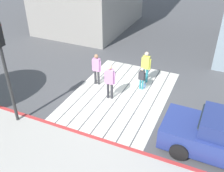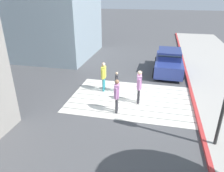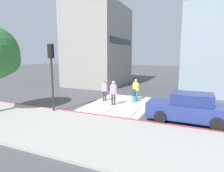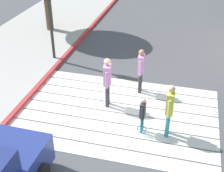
# 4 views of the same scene
# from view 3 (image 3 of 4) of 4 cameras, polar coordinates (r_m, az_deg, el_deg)

# --- Properties ---
(ground_plane) EXTENTS (120.00, 120.00, 0.00)m
(ground_plane) POSITION_cam_3_polar(r_m,az_deg,el_deg) (14.17, 2.42, -5.48)
(ground_plane) COLOR #4C4C4F
(crosswalk_stripes) EXTENTS (6.40, 4.35, 0.01)m
(crosswalk_stripes) POSITION_cam_3_polar(r_m,az_deg,el_deg) (14.17, 2.42, -5.46)
(crosswalk_stripes) COLOR silver
(crosswalk_stripes) RESTS_ON ground
(sidewalk_west) EXTENTS (4.80, 40.00, 0.12)m
(sidewalk_west) POSITION_cam_3_polar(r_m,az_deg,el_deg) (9.39, -10.30, -12.87)
(sidewalk_west) COLOR #ADA8A0
(sidewalk_west) RESTS_ON ground
(curb_painted) EXTENTS (0.16, 40.00, 0.13)m
(curb_painted) POSITION_cam_3_polar(r_m,az_deg,el_deg) (11.30, -3.60, -8.93)
(curb_painted) COLOR #BC3333
(curb_painted) RESTS_ON ground
(building_far_north) EXTENTS (8.00, 6.04, 9.48)m
(building_far_north) POSITION_cam_3_polar(r_m,az_deg,el_deg) (24.04, -4.00, 11.81)
(building_far_north) COLOR gray
(building_far_north) RESTS_ON ground
(building_far_south) EXTENTS (8.00, 7.04, 7.97)m
(building_far_south) POSITION_cam_3_polar(r_m,az_deg,el_deg) (21.44, 30.01, 8.99)
(building_far_south) COLOR #8C9EA8
(building_far_south) RESTS_ON ground
(car_parked_near_curb) EXTENTS (2.03, 4.33, 1.57)m
(car_parked_near_curb) POSITION_cam_3_polar(r_m,az_deg,el_deg) (11.17, 22.04, -6.22)
(car_parked_near_curb) COLOR navy
(car_parked_near_curb) RESTS_ON ground
(traffic_light_corner) EXTENTS (0.39, 0.28, 4.24)m
(traffic_light_corner) POSITION_cam_3_polar(r_m,az_deg,el_deg) (12.25, -17.60, 6.23)
(traffic_light_corner) COLOR #2D2D2D
(traffic_light_corner) RESTS_ON ground
(pedestrian_adult_lead) EXTENTS (0.28, 0.51, 1.76)m
(pedestrian_adult_lead) POSITION_cam_3_polar(r_m,az_deg,el_deg) (13.67, 0.42, -1.60)
(pedestrian_adult_lead) COLOR #333338
(pedestrian_adult_lead) RESTS_ON ground
(pedestrian_adult_trailing) EXTENTS (0.23, 0.49, 1.67)m
(pedestrian_adult_trailing) POSITION_cam_3_polar(r_m,az_deg,el_deg) (14.96, -2.25, -0.90)
(pedestrian_adult_trailing) COLOR #333338
(pedestrian_adult_trailing) RESTS_ON ground
(pedestrian_adult_side) EXTENTS (0.22, 0.50, 1.71)m
(pedestrian_adult_side) POSITION_cam_3_polar(r_m,az_deg,el_deg) (15.29, 7.11, -0.66)
(pedestrian_adult_side) COLOR teal
(pedestrian_adult_side) RESTS_ON ground
(pedestrian_child_with_racket) EXTENTS (0.28, 0.37, 1.20)m
(pedestrian_child_with_racket) POSITION_cam_3_polar(r_m,az_deg,el_deg) (14.63, 6.49, -2.39)
(pedestrian_child_with_racket) COLOR teal
(pedestrian_child_with_racket) RESTS_ON ground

